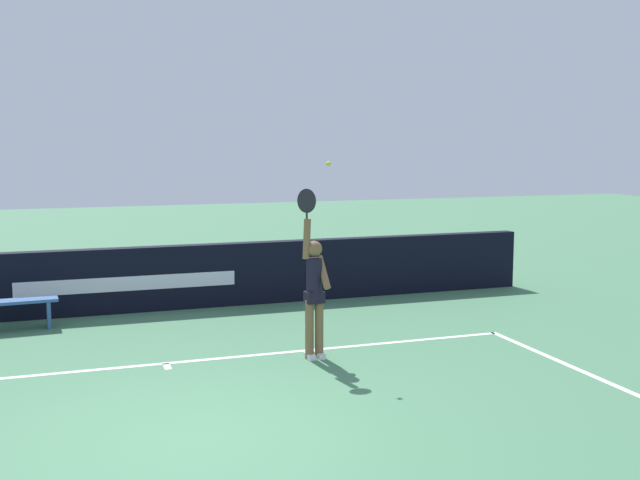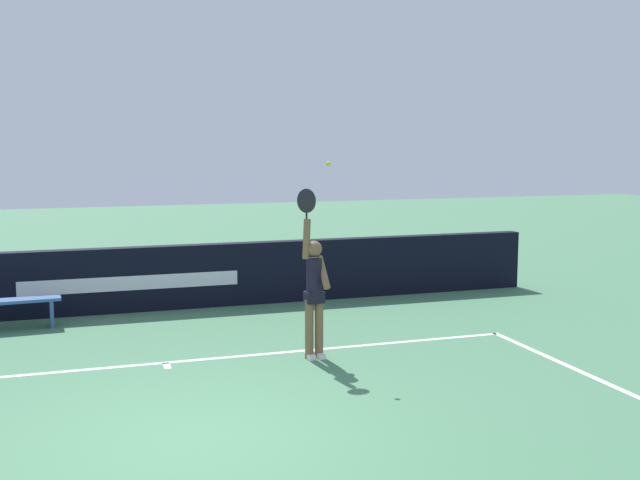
{
  "view_description": "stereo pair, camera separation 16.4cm",
  "coord_description": "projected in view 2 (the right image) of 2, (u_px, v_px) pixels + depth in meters",
  "views": [
    {
      "loc": [
        -1.33,
        -7.61,
        3.06
      ],
      "look_at": [
        2.18,
        2.61,
        1.68
      ],
      "focal_mm": 43.07,
      "sensor_mm": 36.0,
      "label": 1
    },
    {
      "loc": [
        -1.17,
        -7.66,
        3.06
      ],
      "look_at": [
        2.18,
        2.61,
        1.68
      ],
      "focal_mm": 43.07,
      "sensor_mm": 36.0,
      "label": 2
    }
  ],
  "objects": [
    {
      "name": "ground_plane",
      "position": [
        199.0,
        438.0,
        7.97
      ],
      "size": [
        60.0,
        60.0,
        0.0
      ],
      "primitive_type": "plane",
      "color": "#447753"
    },
    {
      "name": "court_lines",
      "position": [
        196.0,
        432.0,
        8.13
      ],
      "size": [
        10.6,
        5.58,
        0.0
      ],
      "color": "white",
      "rests_on": "ground"
    },
    {
      "name": "back_wall",
      "position": [
        142.0,
        279.0,
        13.94
      ],
      "size": [
        15.55,
        0.28,
        1.18
      ],
      "color": "black",
      "rests_on": "ground"
    },
    {
      "name": "tennis_player",
      "position": [
        314.0,
        289.0,
        10.82
      ],
      "size": [
        0.45,
        0.39,
        2.43
      ],
      "color": "brown",
      "rests_on": "ground"
    },
    {
      "name": "tennis_ball",
      "position": [
        328.0,
        164.0,
        10.61
      ],
      "size": [
        0.07,
        0.07,
        0.07
      ],
      "color": "#CFDD2B"
    },
    {
      "name": "courtside_bench_near",
      "position": [
        20.0,
        307.0,
        12.6
      ],
      "size": [
        1.31,
        0.43,
        0.5
      ],
      "color": "#335792",
      "rests_on": "ground"
    }
  ]
}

